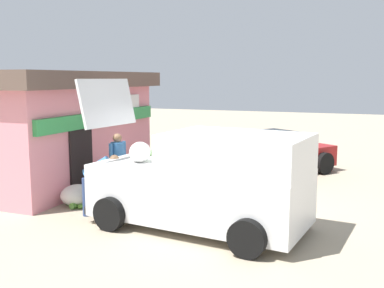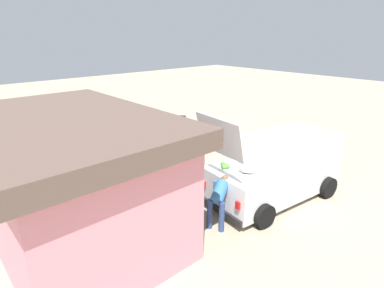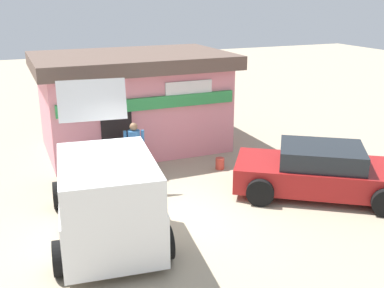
{
  "view_description": "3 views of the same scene",
  "coord_description": "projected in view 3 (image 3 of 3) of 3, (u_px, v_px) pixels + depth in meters",
  "views": [
    {
      "loc": [
        -9.55,
        -3.16,
        2.97
      ],
      "look_at": [
        1.38,
        1.14,
        1.25
      ],
      "focal_mm": 42.35,
      "sensor_mm": 36.0,
      "label": 1
    },
    {
      "loc": [
        -6.32,
        7.75,
        4.93
      ],
      "look_at": [
        1.52,
        0.73,
        1.21
      ],
      "focal_mm": 29.61,
      "sensor_mm": 36.0,
      "label": 2
    },
    {
      "loc": [
        -3.12,
        -9.07,
        4.95
      ],
      "look_at": [
        1.26,
        1.31,
        1.24
      ],
      "focal_mm": 42.75,
      "sensor_mm": 36.0,
      "label": 3
    }
  ],
  "objects": [
    {
      "name": "paint_bucket",
      "position": [
        220.0,
        164.0,
        13.53
      ],
      "size": [
        0.26,
        0.26,
        0.34
      ],
      "primitive_type": "cylinder",
      "color": "#BF3F33",
      "rests_on": "ground_plane"
    },
    {
      "name": "customer_bending",
      "position": [
        87.0,
        160.0,
        11.91
      ],
      "size": [
        0.69,
        0.82,
        1.31
      ],
      "color": "navy",
      "rests_on": "ground_plane"
    },
    {
      "name": "ground_plane",
      "position": [
        164.0,
        217.0,
        10.63
      ],
      "size": [
        60.0,
        60.0,
        0.0
      ],
      "primitive_type": "plane",
      "color": "tan"
    },
    {
      "name": "delivery_van",
      "position": [
        105.0,
        193.0,
        9.6
      ],
      "size": [
        2.64,
        4.67,
        2.95
      ],
      "color": "white",
      "rests_on": "ground_plane"
    },
    {
      "name": "vendor_standing",
      "position": [
        134.0,
        146.0,
        12.65
      ],
      "size": [
        0.56,
        0.4,
        1.61
      ],
      "color": "#4C4C51",
      "rests_on": "ground_plane"
    },
    {
      "name": "parked_sedan",
      "position": [
        320.0,
        171.0,
        11.71
      ],
      "size": [
        4.57,
        3.94,
        1.3
      ],
      "color": "maroon",
      "rests_on": "ground_plane"
    },
    {
      "name": "unloaded_banana_pile",
      "position": [
        95.0,
        169.0,
        12.9
      ],
      "size": [
        0.94,
        0.98,
        0.51
      ],
      "color": "silver",
      "rests_on": "ground_plane"
    },
    {
      "name": "storefront_bar",
      "position": [
        133.0,
        100.0,
        15.06
      ],
      "size": [
        6.2,
        4.07,
        3.14
      ],
      "color": "pink",
      "rests_on": "ground_plane"
    }
  ]
}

